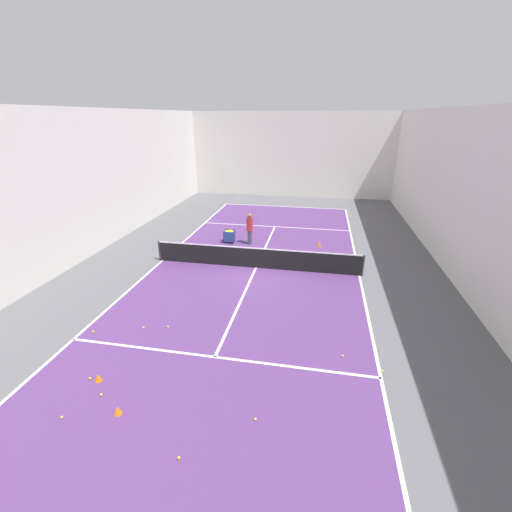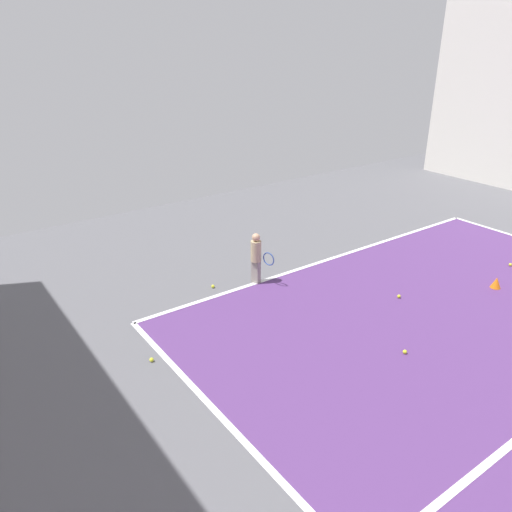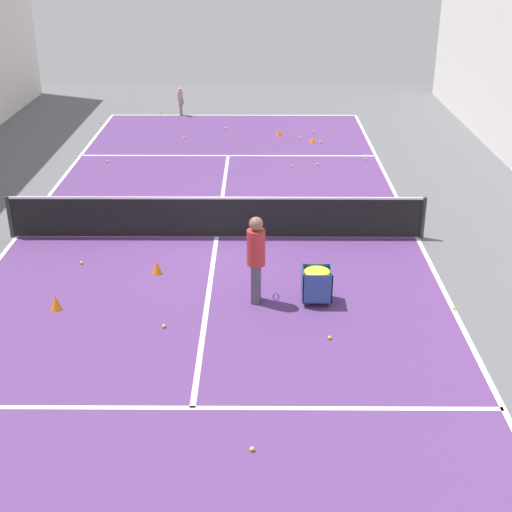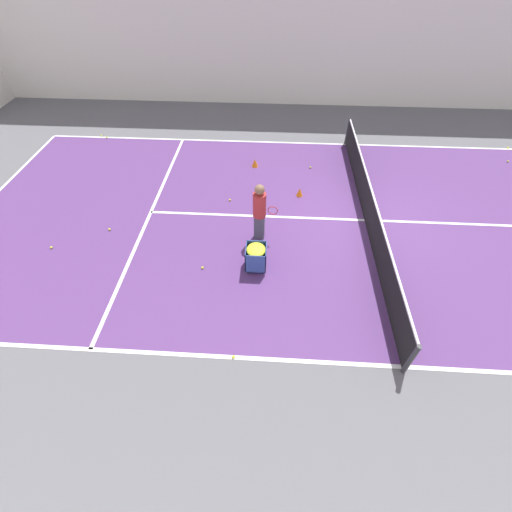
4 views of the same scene
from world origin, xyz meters
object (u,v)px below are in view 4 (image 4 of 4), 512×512
at_px(coach_at_net, 260,209).
at_px(ball_cart, 256,254).
at_px(training_cone_1, 300,192).
at_px(tennis_net, 369,207).
at_px(training_cone_0, 255,163).

height_order(coach_at_net, ball_cart, coach_at_net).
height_order(coach_at_net, training_cone_1, coach_at_net).
bearing_deg(tennis_net, ball_cart, 123.75).
relative_size(coach_at_net, ball_cart, 2.45).
distance_m(tennis_net, ball_cart, 3.92).
xyz_separation_m(tennis_net, ball_cart, (-2.18, 3.26, -0.01)).
bearing_deg(training_cone_1, coach_at_net, 150.14).
height_order(tennis_net, coach_at_net, coach_at_net).
distance_m(coach_at_net, ball_cart, 1.31).
height_order(ball_cart, training_cone_0, ball_cart).
relative_size(ball_cart, training_cone_1, 2.57).
distance_m(ball_cart, training_cone_0, 5.15).
bearing_deg(training_cone_0, ball_cart, -176.08).
xyz_separation_m(coach_at_net, training_cone_0, (3.92, 0.38, -0.89)).
relative_size(tennis_net, ball_cart, 13.54).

